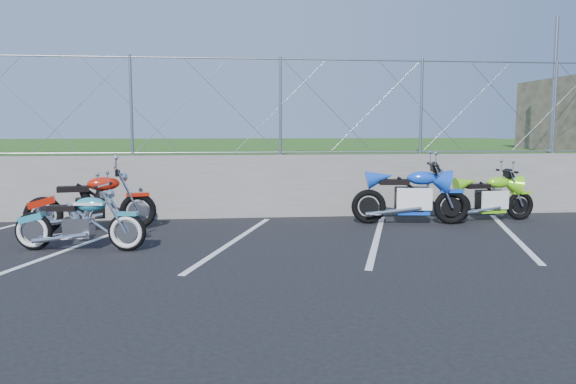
{
  "coord_description": "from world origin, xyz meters",
  "views": [
    {
      "loc": [
        -0.11,
        -8.11,
        1.83
      ],
      "look_at": [
        0.92,
        1.3,
        0.77
      ],
      "focal_mm": 35.0,
      "sensor_mm": 36.0,
      "label": 1
    }
  ],
  "objects": [
    {
      "name": "retaining_wall",
      "position": [
        0.0,
        3.5,
        0.65
      ],
      "size": [
        30.0,
        0.22,
        1.3
      ],
      "primitive_type": "cube",
      "color": "slate",
      "rests_on": "ground"
    },
    {
      "name": "sportbike_blue",
      "position": [
        3.43,
        2.3,
        0.5
      ],
      "size": [
        2.25,
        0.8,
        1.17
      ],
      "rotation": [
        0.0,
        0.0,
        -0.15
      ],
      "color": "black",
      "rests_on": "ground"
    },
    {
      "name": "grass_field",
      "position": [
        0.0,
        13.5,
        0.65
      ],
      "size": [
        30.0,
        20.0,
        1.3
      ],
      "primitive_type": "cube",
      "color": "#224B14",
      "rests_on": "ground"
    },
    {
      "name": "naked_orange",
      "position": [
        -2.49,
        2.15,
        0.48
      ],
      "size": [
        2.23,
        0.78,
        1.13
      ],
      "rotation": [
        0.0,
        0.0,
        0.22
      ],
      "color": "black",
      "rests_on": "ground"
    },
    {
      "name": "sportbike_green",
      "position": [
        5.12,
        2.5,
        0.43
      ],
      "size": [
        1.95,
        0.69,
        1.01
      ],
      "rotation": [
        0.0,
        0.0,
        0.07
      ],
      "color": "black",
      "rests_on": "ground"
    },
    {
      "name": "parking_lines",
      "position": [
        1.2,
        1.0,
        0.0
      ],
      "size": [
        18.29,
        4.31,
        0.01
      ],
      "color": "silver",
      "rests_on": "ground"
    },
    {
      "name": "ground",
      "position": [
        0.0,
        0.0,
        0.0
      ],
      "size": [
        90.0,
        90.0,
        0.0
      ],
      "primitive_type": "plane",
      "color": "black",
      "rests_on": "ground"
    },
    {
      "name": "chain_link_fence",
      "position": [
        0.0,
        3.5,
        2.3
      ],
      "size": [
        28.0,
        0.03,
        2.0
      ],
      "color": "gray",
      "rests_on": "retaining_wall"
    },
    {
      "name": "sign_pole",
      "position": [
        7.2,
        3.9,
        2.8
      ],
      "size": [
        0.08,
        0.08,
        3.0
      ],
      "primitive_type": "cylinder",
      "color": "gray",
      "rests_on": "grass_field"
    },
    {
      "name": "cruiser_turquoise",
      "position": [
        -2.3,
        0.52,
        0.4
      ],
      "size": [
        2.01,
        0.63,
        1.0
      ],
      "rotation": [
        0.0,
        0.0,
        -0.16
      ],
      "color": "black",
      "rests_on": "ground"
    }
  ]
}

